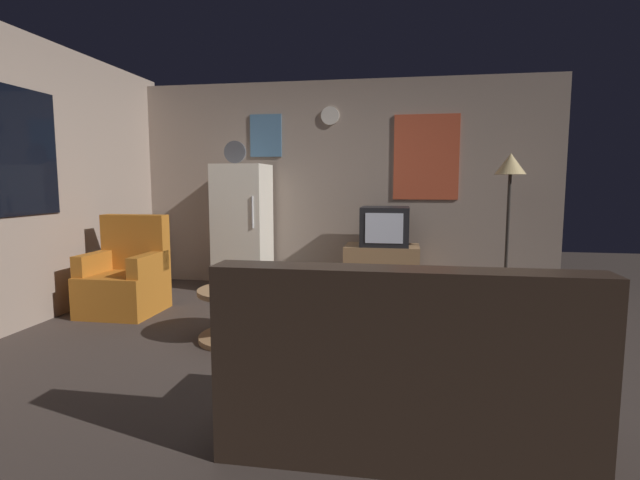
{
  "coord_description": "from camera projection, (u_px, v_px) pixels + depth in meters",
  "views": [
    {
      "loc": [
        0.77,
        -3.57,
        1.29
      ],
      "look_at": [
        0.01,
        0.9,
        0.75
      ],
      "focal_mm": 27.33,
      "sensor_mm": 36.0,
      "label": 1
    }
  ],
  "objects": [
    {
      "name": "crt_tv",
      "position": [
        385.0,
        226.0,
        5.53
      ],
      "size": [
        0.54,
        0.51,
        0.44
      ],
      "color": "black",
      "rests_on": "tv_stand"
    },
    {
      "name": "ground_plane",
      "position": [
        299.0,
        349.0,
        3.78
      ],
      "size": [
        12.0,
        12.0,
        0.0
      ],
      "primitive_type": "plane",
      "color": "#3D332D"
    },
    {
      "name": "couch",
      "position": [
        402.0,
        382.0,
        2.39
      ],
      "size": [
        1.7,
        0.8,
        0.92
      ],
      "color": "#38281E",
      "rests_on": "ground_plane"
    },
    {
      "name": "mug_ceramic_white",
      "position": [
        227.0,
        285.0,
        3.91
      ],
      "size": [
        0.08,
        0.08,
        0.09
      ],
      "primitive_type": "cylinder",
      "color": "silver",
      "rests_on": "coffee_table"
    },
    {
      "name": "wine_glass",
      "position": [
        251.0,
        280.0,
        3.96
      ],
      "size": [
        0.05,
        0.05,
        0.15
      ],
      "primitive_type": "cylinder",
      "color": "silver",
      "rests_on": "coffee_table"
    },
    {
      "name": "armchair",
      "position": [
        126.0,
        278.0,
        4.84
      ],
      "size": [
        0.68,
        0.68,
        0.96
      ],
      "color": "#B2661E",
      "rests_on": "ground_plane"
    },
    {
      "name": "coffee_table",
      "position": [
        243.0,
        314.0,
        4.0
      ],
      "size": [
        0.72,
        0.72,
        0.43
      ],
      "color": "#9E754C",
      "rests_on": "ground_plane"
    },
    {
      "name": "standing_lamp",
      "position": [
        510.0,
        176.0,
        5.08
      ],
      "size": [
        0.32,
        0.32,
        1.59
      ],
      "color": "#332D28",
      "rests_on": "ground_plane"
    },
    {
      "name": "tv_stand",
      "position": [
        382.0,
        270.0,
        5.6
      ],
      "size": [
        0.84,
        0.53,
        0.57
      ],
      "color": "#9E754C",
      "rests_on": "ground_plane"
    },
    {
      "name": "fridge",
      "position": [
        243.0,
        227.0,
        5.86
      ],
      "size": [
        0.6,
        0.62,
        1.77
      ],
      "color": "silver",
      "rests_on": "ground_plane"
    },
    {
      "name": "wall_with_art",
      "position": [
        341.0,
        184.0,
        6.02
      ],
      "size": [
        5.2,
        0.12,
        2.51
      ],
      "color": "gray",
      "rests_on": "ground_plane"
    }
  ]
}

